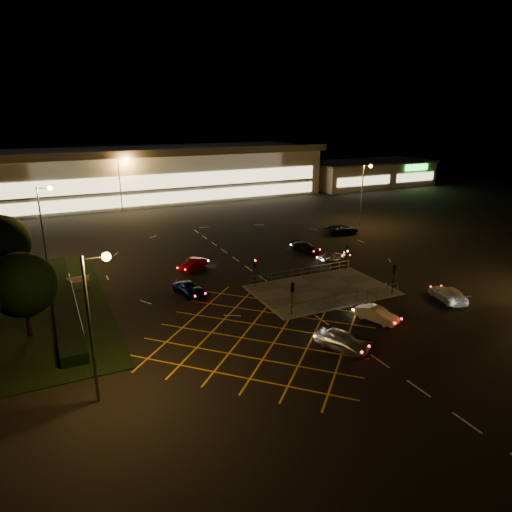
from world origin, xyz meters
name	(u,v)px	position (x,y,z in m)	size (l,w,h in m)	color
ground	(296,288)	(0.00, 0.00, 0.00)	(180.00, 180.00, 0.00)	black
pedestrian_island	(322,290)	(2.00, -2.00, 0.06)	(14.00, 9.00, 0.12)	#4C4944
grass_verge	(7,313)	(-28.00, 6.00, 0.04)	(18.00, 30.00, 0.08)	black
hedge	(63,300)	(-23.00, 6.00, 0.50)	(2.00, 26.00, 1.00)	black
supermarket	(155,173)	(0.00, 61.95, 5.31)	(72.00, 26.50, 10.50)	beige
retail_unit_a	(346,175)	(46.00, 53.97, 3.21)	(18.80, 14.80, 6.35)	beige
retail_unit_b	(396,171)	(62.00, 53.96, 3.22)	(14.80, 14.80, 6.35)	beige
streetlight_sw	(95,308)	(-21.56, -12.00, 6.56)	(1.78, 0.56, 10.03)	slate
streetlight_nw	(45,216)	(-23.56, 18.00, 6.56)	(1.78, 0.56, 10.03)	slate
streetlight_ne	(365,186)	(24.44, 20.00, 6.56)	(1.78, 0.56, 10.03)	slate
streetlight_far_left	(122,177)	(-9.56, 48.00, 6.56)	(1.78, 0.56, 10.03)	slate
streetlight_far_right	(301,166)	(30.44, 50.00, 6.56)	(1.78, 0.56, 10.03)	slate
signal_sw	(292,292)	(-4.00, -5.99, 2.37)	(0.28, 0.30, 3.15)	black
signal_se	(394,273)	(8.00, -5.99, 2.37)	(0.28, 0.30, 3.15)	black
signal_nw	(255,267)	(-4.00, 1.99, 2.37)	(0.28, 0.30, 3.15)	black
signal_ne	(347,252)	(8.00, 1.99, 2.37)	(0.28, 0.30, 3.15)	black
tree_c	(2,242)	(-28.00, 14.00, 4.95)	(5.76, 5.76, 7.84)	black
tree_e	(22,285)	(-26.00, 0.00, 4.64)	(5.40, 5.40, 7.35)	black
car_near_silver	(341,340)	(-3.53, -13.13, 0.76)	(1.79, 4.45, 1.52)	silver
car_queue_white	(377,314)	(2.36, -10.33, 0.65)	(1.39, 3.97, 1.31)	silver
car_left_blue	(190,289)	(-10.97, 2.97, 0.63)	(2.07, 4.50, 1.25)	#0C164B
car_far_dkgrey	(305,247)	(7.82, 10.95, 0.62)	(1.75, 4.30, 1.25)	black
car_right_silver	(334,256)	(8.91, 5.87, 0.65)	(1.53, 3.81, 1.30)	#ADB1B5
car_circ_red	(193,264)	(-8.18, 10.51, 0.65)	(1.38, 3.96, 1.31)	maroon
car_east_grey	(341,229)	(17.94, 16.78, 0.74)	(2.47, 5.36, 1.49)	black
car_approach_white	(448,294)	(11.93, -9.62, 0.71)	(1.98, 4.88, 1.42)	#BCBCBC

